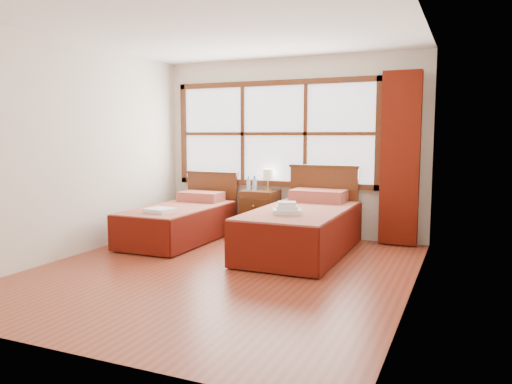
% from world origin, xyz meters
% --- Properties ---
extents(floor, '(4.50, 4.50, 0.00)m').
position_xyz_m(floor, '(0.00, 0.00, 0.00)').
color(floor, brown).
rests_on(floor, ground).
extents(ceiling, '(4.50, 4.50, 0.00)m').
position_xyz_m(ceiling, '(0.00, 0.00, 2.60)').
color(ceiling, white).
rests_on(ceiling, wall_back).
extents(wall_back, '(4.00, 0.00, 4.00)m').
position_xyz_m(wall_back, '(0.00, 2.25, 1.30)').
color(wall_back, silver).
rests_on(wall_back, floor).
extents(wall_left, '(0.00, 4.50, 4.50)m').
position_xyz_m(wall_left, '(-2.00, 0.00, 1.30)').
color(wall_left, silver).
rests_on(wall_left, floor).
extents(wall_right, '(0.00, 4.50, 4.50)m').
position_xyz_m(wall_right, '(2.00, 0.00, 1.30)').
color(wall_right, silver).
rests_on(wall_right, floor).
extents(window, '(3.16, 0.06, 1.56)m').
position_xyz_m(window, '(-0.25, 2.21, 1.50)').
color(window, white).
rests_on(window, wall_back).
extents(curtain, '(0.50, 0.16, 2.30)m').
position_xyz_m(curtain, '(1.60, 2.11, 1.17)').
color(curtain, '#621509').
rests_on(curtain, wall_back).
extents(bed_left, '(0.95, 1.97, 0.91)m').
position_xyz_m(bed_left, '(-1.26, 1.20, 0.28)').
color(bed_left, '#43250E').
rests_on(bed_left, floor).
extents(bed_right, '(1.09, 2.11, 1.06)m').
position_xyz_m(bed_right, '(0.55, 1.20, 0.32)').
color(bed_right, '#43250E').
rests_on(bed_right, floor).
extents(nightstand, '(0.50, 0.49, 0.67)m').
position_xyz_m(nightstand, '(-0.38, 1.99, 0.33)').
color(nightstand, '#542812').
rests_on(nightstand, floor).
extents(towels_left, '(0.39, 0.36, 0.05)m').
position_xyz_m(towels_left, '(-1.20, 0.63, 0.51)').
color(towels_left, white).
rests_on(towels_left, bed_left).
extents(towels_right, '(0.42, 0.40, 0.14)m').
position_xyz_m(towels_right, '(0.50, 0.72, 0.62)').
color(towels_right, white).
rests_on(towels_right, bed_right).
extents(lamp, '(0.16, 0.16, 0.31)m').
position_xyz_m(lamp, '(-0.28, 2.07, 0.89)').
color(lamp, gold).
rests_on(lamp, nightstand).
extents(bottle_near, '(0.06, 0.06, 0.22)m').
position_xyz_m(bottle_near, '(-0.51, 1.89, 0.77)').
color(bottle_near, silver).
rests_on(bottle_near, nightstand).
extents(bottle_far, '(0.06, 0.06, 0.23)m').
position_xyz_m(bottle_far, '(-0.41, 1.88, 0.77)').
color(bottle_far, silver).
rests_on(bottle_far, nightstand).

